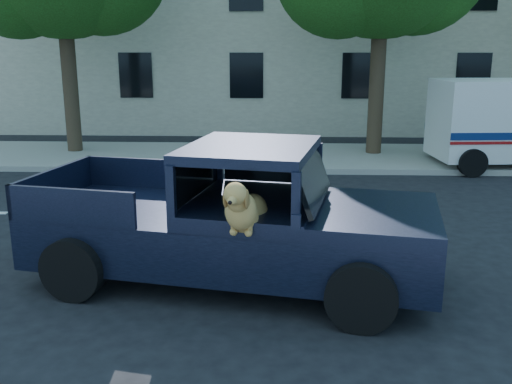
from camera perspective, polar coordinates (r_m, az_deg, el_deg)
ground at (r=8.24m, az=-13.47°, el=-9.10°), size 120.00×120.00×0.00m
far_sidewalk at (r=16.90m, az=-5.16°, el=3.59°), size 60.00×4.00×0.15m
lane_stripes at (r=11.14m, az=1.25°, el=-2.43°), size 21.60×0.14×0.01m
building_main at (r=23.80m, az=4.50°, el=17.43°), size 26.00×6.00×9.00m
pickup_truck at (r=7.97m, az=-3.07°, el=-4.41°), size 5.79×3.29×1.96m
mail_truck at (r=16.81m, az=24.27°, el=5.64°), size 4.48×2.51×2.37m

